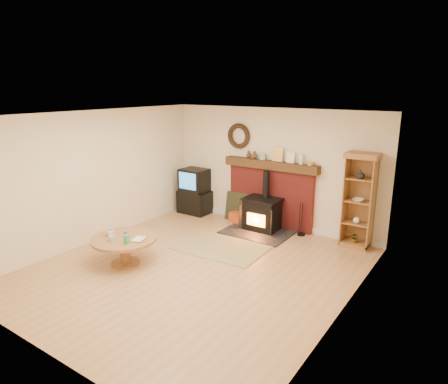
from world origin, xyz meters
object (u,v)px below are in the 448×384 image
Objects in this scene: wood_stove at (261,215)px; tv_unit at (195,192)px; coffee_table at (124,243)px; curio_cabinet at (359,201)px.

wood_stove reaches higher than tv_unit.
wood_stove is 1.23× the size of coffee_table.
coffee_table is at bearing -135.55° from curio_cabinet.
wood_stove is 0.76× the size of curio_cabinet.
curio_cabinet is at bearing 1.24° from tv_unit.
curio_cabinet is 4.43m from coffee_table.
coffee_table is at bearing -75.23° from tv_unit.
curio_cabinet is at bearing 8.18° from wood_stove.
tv_unit is 0.60× the size of curio_cabinet.
coffee_table is (0.79, -3.00, -0.14)m from tv_unit.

